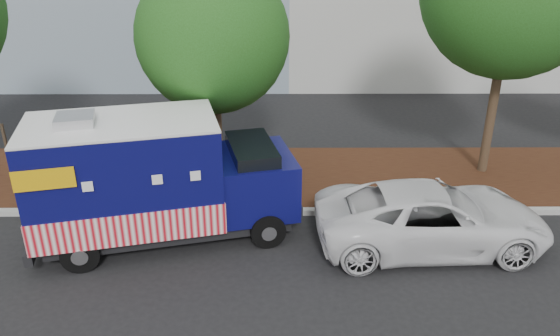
{
  "coord_description": "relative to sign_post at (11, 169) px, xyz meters",
  "views": [
    {
      "loc": [
        1.5,
        -10.84,
        6.9
      ],
      "look_at": [
        1.56,
        0.6,
        1.67
      ],
      "focal_mm": 35.0,
      "sensor_mm": 36.0,
      "label": 1
    }
  ],
  "objects": [
    {
      "name": "ground",
      "position": [
        5.17,
        -1.6,
        -1.2
      ],
      "size": [
        120.0,
        120.0,
        0.0
      ],
      "primitive_type": "plane",
      "color": "black",
      "rests_on": "ground"
    },
    {
      "name": "curb",
      "position": [
        5.17,
        -0.2,
        -1.12
      ],
      "size": [
        120.0,
        0.18,
        0.15
      ],
      "primitive_type": "cube",
      "color": "#9E9E99",
      "rests_on": "ground"
    },
    {
      "name": "mulch_strip",
      "position": [
        5.17,
        1.9,
        -1.12
      ],
      "size": [
        120.0,
        4.0,
        0.15
      ],
      "primitive_type": "cube",
      "color": "black",
      "rests_on": "ground"
    },
    {
      "name": "tree_b",
      "position": [
        5.0,
        1.82,
        2.92
      ],
      "size": [
        4.0,
        4.0,
        6.13
      ],
      "color": "#38281C",
      "rests_on": "ground"
    },
    {
      "name": "sign_post",
      "position": [
        0.0,
        0.0,
        0.0
      ],
      "size": [
        0.06,
        0.06,
        2.4
      ],
      "primitive_type": "cube",
      "color": "#473828",
      "rests_on": "ground"
    },
    {
      "name": "food_truck",
      "position": [
        3.79,
        -1.29,
        0.24
      ],
      "size": [
        6.35,
        3.5,
        3.17
      ],
      "rotation": [
        0.0,
        0.0,
        0.23
      ],
      "color": "black",
      "rests_on": "ground"
    },
    {
      "name": "white_car",
      "position": [
        10.18,
        -1.65,
        -0.47
      ],
      "size": [
        5.38,
        2.68,
        1.47
      ],
      "primitive_type": "imported",
      "rotation": [
        0.0,
        0.0,
        1.62
      ],
      "color": "white",
      "rests_on": "ground"
    }
  ]
}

